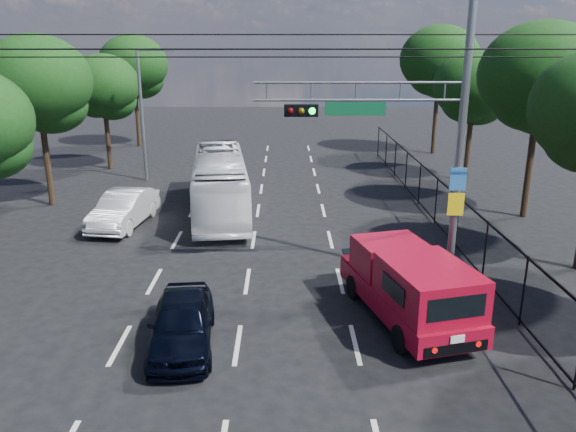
{
  "coord_description": "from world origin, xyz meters",
  "views": [
    {
      "loc": [
        1.19,
        -8.69,
        7.33
      ],
      "look_at": [
        1.3,
        6.04,
        2.8
      ],
      "focal_mm": 35.0,
      "sensor_mm": 36.0,
      "label": 1
    }
  ],
  "objects_px": {
    "signal_mast": "(422,117)",
    "white_van": "(124,209)",
    "navy_hatchback": "(182,322)",
    "red_pickup": "(409,284)",
    "white_bus": "(220,183)"
  },
  "relations": [
    {
      "from": "signal_mast",
      "to": "white_van",
      "type": "xyz_separation_m",
      "value": [
        -10.78,
        5.83,
        -4.51
      ]
    },
    {
      "from": "navy_hatchback",
      "to": "red_pickup",
      "type": "bearing_deg",
      "value": 7.3
    },
    {
      "from": "signal_mast",
      "to": "navy_hatchback",
      "type": "distance_m",
      "value": 9.03
    },
    {
      "from": "white_bus",
      "to": "white_van",
      "type": "xyz_separation_m",
      "value": [
        -3.8,
        -2.05,
        -0.6
      ]
    },
    {
      "from": "white_bus",
      "to": "signal_mast",
      "type": "bearing_deg",
      "value": -55.41
    },
    {
      "from": "white_van",
      "to": "signal_mast",
      "type": "bearing_deg",
      "value": -20.57
    },
    {
      "from": "signal_mast",
      "to": "white_bus",
      "type": "height_order",
      "value": "signal_mast"
    },
    {
      "from": "navy_hatchback",
      "to": "white_bus",
      "type": "distance_m",
      "value": 11.92
    },
    {
      "from": "red_pickup",
      "to": "navy_hatchback",
      "type": "bearing_deg",
      "value": -167.37
    },
    {
      "from": "red_pickup",
      "to": "navy_hatchback",
      "type": "relative_size",
      "value": 1.49
    },
    {
      "from": "red_pickup",
      "to": "signal_mast",
      "type": "bearing_deg",
      "value": 75.37
    },
    {
      "from": "red_pickup",
      "to": "white_bus",
      "type": "distance_m",
      "value": 12.29
    },
    {
      "from": "red_pickup",
      "to": "white_van",
      "type": "relative_size",
      "value": 1.29
    },
    {
      "from": "navy_hatchback",
      "to": "white_van",
      "type": "relative_size",
      "value": 0.86
    },
    {
      "from": "red_pickup",
      "to": "navy_hatchback",
      "type": "xyz_separation_m",
      "value": [
        -5.96,
        -1.34,
        -0.42
      ]
    }
  ]
}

